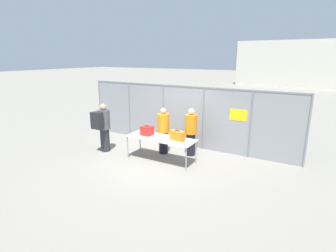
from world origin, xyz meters
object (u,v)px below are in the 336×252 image
Objects in this scene: security_worker_far at (191,131)px; suitcase_red at (147,131)px; inspection_table at (161,139)px; utility_trailer at (222,129)px; security_worker_near at (163,130)px; traveler_hooded at (103,126)px; suitcase_orange at (177,136)px.

suitcase_red is at bearing 26.33° from security_worker_far.
inspection_table is 3.65m from utility_trailer.
security_worker_far is at bearing -176.77° from security_worker_near.
suitcase_red is 0.68m from security_worker_near.
traveler_hooded is 2.19m from security_worker_near.
security_worker_near is at bearing 145.31° from suitcase_orange.
suitcase_red is at bearing 176.73° from inspection_table.
security_worker_near is at bearing 65.58° from suitcase_red.
security_worker_near is 3.15m from utility_trailer.
inspection_table is at bearing -177.18° from suitcase_orange.
utility_trailer is at bearing 50.14° from traveler_hooded.
security_worker_near reaches higher than suitcase_orange.
utility_trailer is (1.23, 2.86, -0.49)m from security_worker_near.
suitcase_orange is 0.32× the size of security_worker_near.
security_worker_near reaches higher than inspection_table.
security_worker_near is (1.98, 0.94, -0.11)m from traveler_hooded.
suitcase_red is 0.23× the size of security_worker_far.
suitcase_orange reaches higher than inspection_table.
inspection_table is at bearing -105.11° from utility_trailer.
suitcase_red is 0.23× the size of security_worker_near.
utility_trailer is (0.30, 2.55, -0.50)m from security_worker_far.
security_worker_near is (-0.89, 0.61, -0.09)m from suitcase_orange.
suitcase_red is at bearing 11.17° from traveler_hooded.
traveler_hooded is at bearing 10.12° from security_worker_near.
suitcase_red is (-0.56, 0.03, 0.20)m from inspection_table.
traveler_hooded reaches higher than utility_trailer.
suitcase_orange is 3.54m from utility_trailer.
inspection_table is 4.43× the size of suitcase_orange.
suitcase_red is 0.10× the size of utility_trailer.
suitcase_orange reaches higher than utility_trailer.
security_worker_near is (-0.29, 0.64, 0.11)m from inspection_table.
traveler_hooded is 3.17m from security_worker_far.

